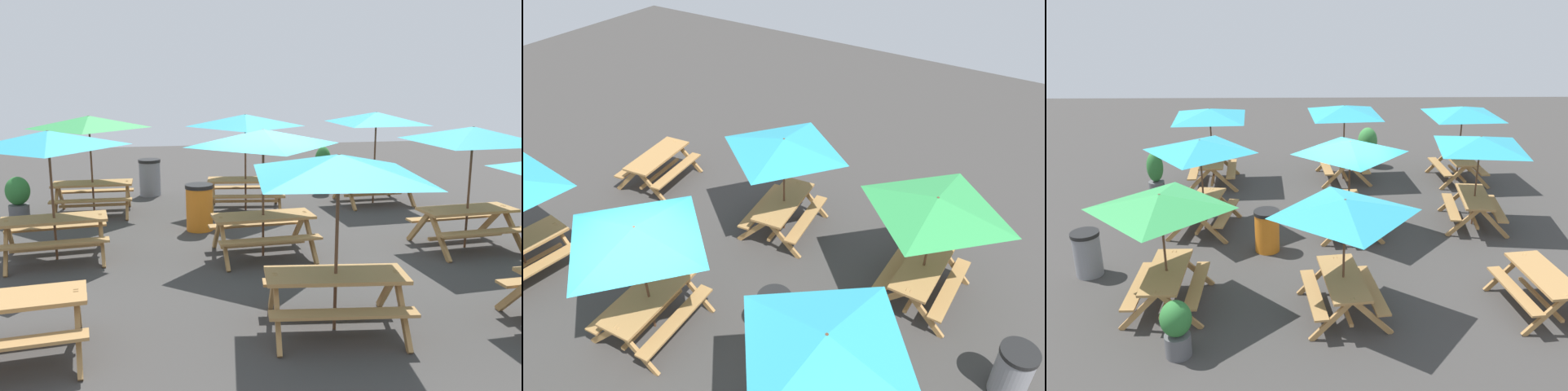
% 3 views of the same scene
% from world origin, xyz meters
% --- Properties ---
extents(ground_plane, '(31.95, 31.95, 0.00)m').
position_xyz_m(ground_plane, '(0.00, 0.00, 0.00)').
color(ground_plane, '#3D3A38').
rests_on(ground_plane, ground).
extents(picnic_table_0, '(2.25, 2.25, 2.34)m').
position_xyz_m(picnic_table_0, '(3.82, -0.27, 1.99)').
color(picnic_table_0, '#A87A44').
rests_on(picnic_table_0, ground).
extents(picnic_table_1, '(2.15, 2.15, 2.34)m').
position_xyz_m(picnic_table_1, '(0.16, 0.13, 1.99)').
color(picnic_table_1, '#A87A44').
rests_on(picnic_table_1, ground).
extents(picnic_table_2, '(2.82, 2.82, 2.34)m').
position_xyz_m(picnic_table_2, '(-3.51, 3.77, 1.99)').
color(picnic_table_2, '#A87A44').
rests_on(picnic_table_2, ground).
extents(picnic_table_3, '(2.22, 2.22, 2.34)m').
position_xyz_m(picnic_table_3, '(-0.04, -3.41, 1.99)').
color(picnic_table_3, '#A87A44').
rests_on(picnic_table_3, ground).
extents(picnic_table_4, '(2.82, 2.82, 2.34)m').
position_xyz_m(picnic_table_4, '(-3.71, 0.30, 1.99)').
color(picnic_table_4, '#A87A44').
rests_on(picnic_table_4, ground).
extents(picnic_table_5, '(2.81, 2.81, 2.34)m').
position_xyz_m(picnic_table_5, '(-0.22, 3.32, 1.99)').
color(picnic_table_5, '#A87A44').
rests_on(picnic_table_5, ground).
extents(picnic_table_6, '(2.02, 2.02, 2.34)m').
position_xyz_m(picnic_table_6, '(3.52, -3.57, 1.99)').
color(picnic_table_6, '#A87A44').
rests_on(picnic_table_6, ground).
extents(picnic_table_7, '(1.96, 1.73, 0.81)m').
position_xyz_m(picnic_table_7, '(3.74, 3.48, 0.56)').
color(picnic_table_7, '#A87A44').
rests_on(picnic_table_7, ground).
extents(picnic_table_8, '(2.82, 2.82, 2.34)m').
position_xyz_m(picnic_table_8, '(-3.35, -3.64, 1.99)').
color(picnic_table_8, '#A87A44').
rests_on(picnic_table_8, ground).
extents(trash_bin_gray, '(0.59, 0.59, 0.98)m').
position_xyz_m(trash_bin_gray, '(2.25, -5.51, 0.49)').
color(trash_bin_gray, gray).
rests_on(trash_bin_gray, ground).
extents(trash_bin_orange, '(0.59, 0.59, 0.98)m').
position_xyz_m(trash_bin_orange, '(1.17, -1.80, 0.49)').
color(trash_bin_orange, orange).
rests_on(trash_bin_orange, ground).
extents(potted_plant_0, '(0.46, 0.46, 1.27)m').
position_xyz_m(potted_plant_0, '(-2.44, -5.14, 0.65)').
color(potted_plant_0, '#59595B').
rests_on(potted_plant_0, ground).
extents(potted_plant_1, '(0.53, 0.53, 1.03)m').
position_xyz_m(potted_plant_1, '(5.06, -3.10, 0.56)').
color(potted_plant_1, '#59595B').
rests_on(potted_plant_1, ground).
extents(potted_plant_2, '(0.63, 0.63, 1.28)m').
position_xyz_m(potted_plant_2, '(-5.01, 1.18, 0.72)').
color(potted_plant_2, '#59595B').
rests_on(potted_plant_2, ground).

